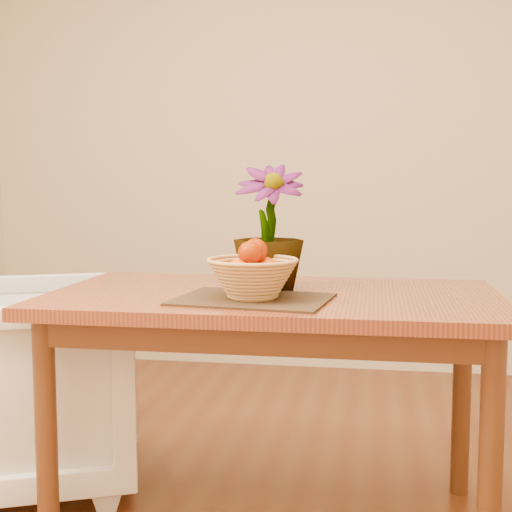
% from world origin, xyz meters
% --- Properties ---
extents(wall_back, '(4.00, 0.02, 2.70)m').
position_xyz_m(wall_back, '(0.00, 2.25, 1.35)').
color(wall_back, beige).
rests_on(wall_back, floor).
extents(table, '(1.40, 0.80, 0.75)m').
position_xyz_m(table, '(0.00, 0.30, 0.66)').
color(table, maroon).
rests_on(table, floor).
extents(placemat, '(0.48, 0.39, 0.01)m').
position_xyz_m(placemat, '(-0.04, 0.14, 0.75)').
color(placemat, '#322012').
rests_on(placemat, table).
extents(wicker_basket, '(0.27, 0.27, 0.11)m').
position_xyz_m(wicker_basket, '(-0.04, 0.14, 0.81)').
color(wicker_basket, tan).
rests_on(wicker_basket, placemat).
extents(orange_pile, '(0.16, 0.17, 0.13)m').
position_xyz_m(orange_pile, '(-0.04, 0.15, 0.86)').
color(orange_pile, '#E25B03').
rests_on(orange_pile, wicker_basket).
extents(potted_plant, '(0.25, 0.25, 0.40)m').
position_xyz_m(potted_plant, '(-0.02, 0.35, 0.95)').
color(potted_plant, '#214D16').
rests_on(potted_plant, table).
extents(armchair, '(1.01, 1.03, 0.82)m').
position_xyz_m(armchair, '(-0.95, 0.41, 0.41)').
color(armchair, gray).
rests_on(armchair, floor).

